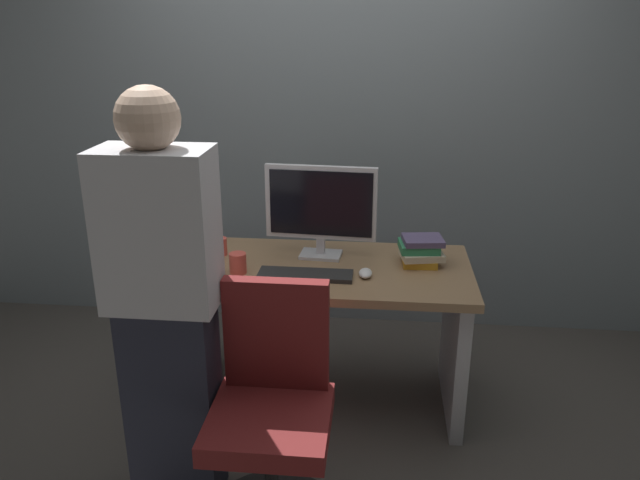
{
  "coord_description": "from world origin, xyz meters",
  "views": [
    {
      "loc": [
        0.26,
        -2.7,
        1.84
      ],
      "look_at": [
        0.0,
        -0.05,
        0.88
      ],
      "focal_mm": 34.63,
      "sensor_mm": 36.0,
      "label": 1
    }
  ],
  "objects_px": {
    "cup_by_monitor": "(220,246)",
    "mouse": "(365,273)",
    "book_stack": "(421,250)",
    "office_chair": "(272,420)",
    "monitor": "(321,207)",
    "cup_near_keyboard": "(238,263)",
    "person_at_desk": "(165,307)",
    "keyboard": "(305,275)",
    "desk": "(321,309)"
  },
  "relations": [
    {
      "from": "office_chair",
      "to": "mouse",
      "type": "xyz_separation_m",
      "value": [
        0.32,
        0.69,
        0.32
      ]
    },
    {
      "from": "office_chair",
      "to": "cup_near_keyboard",
      "type": "relative_size",
      "value": 9.78
    },
    {
      "from": "cup_near_keyboard",
      "to": "book_stack",
      "type": "distance_m",
      "value": 0.86
    },
    {
      "from": "desk",
      "to": "book_stack",
      "type": "xyz_separation_m",
      "value": [
        0.47,
        0.08,
        0.3
      ]
    },
    {
      "from": "book_stack",
      "to": "monitor",
      "type": "bearing_deg",
      "value": 173.86
    },
    {
      "from": "office_chair",
      "to": "monitor",
      "type": "bearing_deg",
      "value": 84.41
    },
    {
      "from": "person_at_desk",
      "to": "book_stack",
      "type": "bearing_deg",
      "value": 39.25
    },
    {
      "from": "monitor",
      "to": "book_stack",
      "type": "distance_m",
      "value": 0.52
    },
    {
      "from": "person_at_desk",
      "to": "keyboard",
      "type": "relative_size",
      "value": 3.81
    },
    {
      "from": "office_chair",
      "to": "cup_by_monitor",
      "type": "bearing_deg",
      "value": 114.71
    },
    {
      "from": "cup_near_keyboard",
      "to": "keyboard",
      "type": "bearing_deg",
      "value": -2.55
    },
    {
      "from": "keyboard",
      "to": "cup_near_keyboard",
      "type": "distance_m",
      "value": 0.32
    },
    {
      "from": "person_at_desk",
      "to": "desk",
      "type": "bearing_deg",
      "value": 54.95
    },
    {
      "from": "office_chair",
      "to": "mouse",
      "type": "distance_m",
      "value": 0.82
    },
    {
      "from": "monitor",
      "to": "keyboard",
      "type": "bearing_deg",
      "value": -99.65
    },
    {
      "from": "person_at_desk",
      "to": "cup_by_monitor",
      "type": "bearing_deg",
      "value": 90.75
    },
    {
      "from": "monitor",
      "to": "cup_by_monitor",
      "type": "xyz_separation_m",
      "value": [
        -0.5,
        -0.03,
        -0.21
      ]
    },
    {
      "from": "book_stack",
      "to": "mouse",
      "type": "bearing_deg",
      "value": -144.7
    },
    {
      "from": "monitor",
      "to": "keyboard",
      "type": "distance_m",
      "value": 0.36
    },
    {
      "from": "desk",
      "to": "monitor",
      "type": "height_order",
      "value": "monitor"
    },
    {
      "from": "book_stack",
      "to": "cup_near_keyboard",
      "type": "bearing_deg",
      "value": -166.93
    },
    {
      "from": "person_at_desk",
      "to": "cup_near_keyboard",
      "type": "bearing_deg",
      "value": 77.62
    },
    {
      "from": "desk",
      "to": "keyboard",
      "type": "height_order",
      "value": "keyboard"
    },
    {
      "from": "monitor",
      "to": "mouse",
      "type": "xyz_separation_m",
      "value": [
        0.23,
        -0.23,
        -0.24
      ]
    },
    {
      "from": "person_at_desk",
      "to": "monitor",
      "type": "bearing_deg",
      "value": 59.91
    },
    {
      "from": "office_chair",
      "to": "cup_near_keyboard",
      "type": "bearing_deg",
      "value": 111.76
    },
    {
      "from": "person_at_desk",
      "to": "mouse",
      "type": "height_order",
      "value": "person_at_desk"
    },
    {
      "from": "person_at_desk",
      "to": "mouse",
      "type": "relative_size",
      "value": 16.39
    },
    {
      "from": "desk",
      "to": "cup_by_monitor",
      "type": "height_order",
      "value": "cup_by_monitor"
    },
    {
      "from": "monitor",
      "to": "cup_by_monitor",
      "type": "bearing_deg",
      "value": -176.9
    },
    {
      "from": "desk",
      "to": "office_chair",
      "type": "xyz_separation_m",
      "value": [
        -0.1,
        -0.79,
        -0.08
      ]
    },
    {
      "from": "keyboard",
      "to": "book_stack",
      "type": "height_order",
      "value": "book_stack"
    },
    {
      "from": "desk",
      "to": "monitor",
      "type": "bearing_deg",
      "value": 96.17
    },
    {
      "from": "office_chair",
      "to": "cup_near_keyboard",
      "type": "height_order",
      "value": "office_chair"
    },
    {
      "from": "desk",
      "to": "book_stack",
      "type": "relative_size",
      "value": 6.35
    },
    {
      "from": "book_stack",
      "to": "cup_by_monitor",
      "type": "bearing_deg",
      "value": 178.56
    },
    {
      "from": "cup_by_monitor",
      "to": "person_at_desk",
      "type": "bearing_deg",
      "value": -89.25
    },
    {
      "from": "cup_near_keyboard",
      "to": "mouse",
      "type": "bearing_deg",
      "value": 1.43
    },
    {
      "from": "monitor",
      "to": "mouse",
      "type": "height_order",
      "value": "monitor"
    },
    {
      "from": "desk",
      "to": "cup_by_monitor",
      "type": "xyz_separation_m",
      "value": [
        -0.52,
        0.1,
        0.27
      ]
    },
    {
      "from": "keyboard",
      "to": "cup_by_monitor",
      "type": "distance_m",
      "value": 0.51
    },
    {
      "from": "cup_by_monitor",
      "to": "mouse",
      "type": "bearing_deg",
      "value": -15.75
    },
    {
      "from": "office_chair",
      "to": "book_stack",
      "type": "relative_size",
      "value": 4.2
    },
    {
      "from": "monitor",
      "to": "cup_near_keyboard",
      "type": "distance_m",
      "value": 0.48
    },
    {
      "from": "person_at_desk",
      "to": "mouse",
      "type": "xyz_separation_m",
      "value": [
        0.72,
        0.61,
        -0.09
      ]
    },
    {
      "from": "office_chair",
      "to": "keyboard",
      "type": "distance_m",
      "value": 0.73
    },
    {
      "from": "cup_by_monitor",
      "to": "desk",
      "type": "bearing_deg",
      "value": -11.03
    },
    {
      "from": "cup_by_monitor",
      "to": "book_stack",
      "type": "distance_m",
      "value": 0.99
    },
    {
      "from": "desk",
      "to": "person_at_desk",
      "type": "relative_size",
      "value": 0.87
    },
    {
      "from": "cup_near_keyboard",
      "to": "person_at_desk",
      "type": "bearing_deg",
      "value": -102.38
    }
  ]
}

